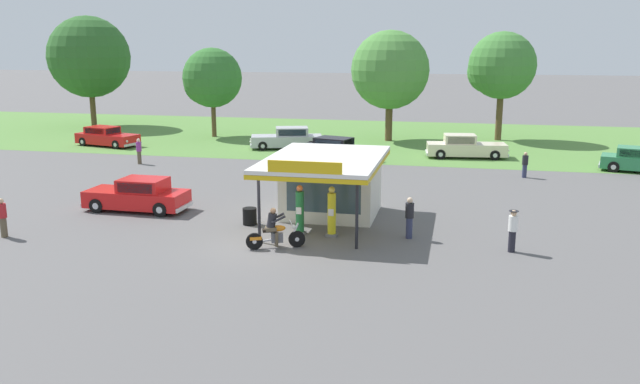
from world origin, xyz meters
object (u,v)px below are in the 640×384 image
parked_car_back_row_far_right (107,137)px  bystander_standing_back_lot (409,217)px  motorcycle_with_rider (275,232)px  parked_car_back_row_centre_right (335,150)px  gas_pump_offside (332,213)px  bystander_strolling_foreground (525,164)px  bystander_leaning_by_kiosk (139,151)px  bystander_chatting_near_pumps (3,217)px  parked_car_back_row_right (465,147)px  parked_car_back_row_centre (288,139)px  bystander_admiring_sedan (513,230)px  spare_tire_stack (250,216)px  gas_pump_nearside (300,212)px  featured_classic_sedan (138,196)px

parked_car_back_row_far_right → bystander_standing_back_lot: (24.38, -19.17, 0.20)m
motorcycle_with_rider → parked_car_back_row_centre_right: (-1.45, 19.26, 0.03)m
gas_pump_offside → bystander_strolling_foreground: bearing=58.1°
bystander_standing_back_lot → gas_pump_offside: bearing=-174.0°
parked_car_back_row_centre_right → gas_pump_offside: bearing=-79.4°
motorcycle_with_rider → bystander_leaning_by_kiosk: 20.26m
motorcycle_with_rider → bystander_chatting_near_pumps: bystander_chatting_near_pumps is taller
parked_car_back_row_right → bystander_chatting_near_pumps: (-17.99, -23.00, 0.13)m
motorcycle_with_rider → parked_car_back_row_far_right: 29.10m
bystander_chatting_near_pumps → bystander_leaning_by_kiosk: bearing=98.8°
gas_pump_offside → parked_car_back_row_centre_right: size_ratio=0.36×
parked_car_back_row_centre → bystander_strolling_foreground: parked_car_back_row_centre is taller
gas_pump_offside → parked_car_back_row_centre: size_ratio=0.36×
gas_pump_offside → parked_car_back_row_far_right: 28.88m
parked_car_back_row_centre_right → bystander_leaning_by_kiosk: bystander_leaning_by_kiosk is taller
bystander_admiring_sedan → bystander_strolling_foreground: size_ratio=1.07×
motorcycle_with_rider → bystander_standing_back_lot: bystander_standing_back_lot is taller
bystander_admiring_sedan → spare_tire_stack: (-10.69, 1.49, -0.49)m
gas_pump_offside → parked_car_back_row_far_right: (-21.31, 19.49, -0.25)m
gas_pump_offside → motorcycle_with_rider: (-1.78, -2.08, -0.28)m
parked_car_back_row_far_right → bystander_strolling_foreground: bearing=-10.7°
bystander_strolling_foreground → bystander_admiring_sedan: bearing=-96.6°
parked_car_back_row_centre → gas_pump_nearside: bearing=-73.6°
parked_car_back_row_centre → bystander_leaning_by_kiosk: size_ratio=3.44×
bystander_admiring_sedan → bystander_chatting_near_pumps: 19.85m
gas_pump_nearside → featured_classic_sedan: gas_pump_nearside is taller
gas_pump_offside → motorcycle_with_rider: size_ratio=0.96×
gas_pump_offside → bystander_chatting_near_pumps: (-12.76, -2.98, -0.10)m
bystander_leaning_by_kiosk → bystander_standing_back_lot: size_ratio=0.98×
gas_pump_offside → spare_tire_stack: gas_pump_offside is taller
bystander_standing_back_lot → parked_car_back_row_centre_right: bearing=110.5°
gas_pump_nearside → parked_car_back_row_far_right: size_ratio=0.38×
parked_car_back_row_centre_right → bystander_strolling_foreground: parked_car_back_row_centre_right is taller
gas_pump_nearside → bystander_leaning_by_kiosk: (-13.93, 13.05, -0.07)m
parked_car_back_row_centre_right → featured_classic_sedan: bearing=-112.8°
parked_car_back_row_centre → spare_tire_stack: (3.81, -20.36, -0.36)m
parked_car_back_row_far_right → bystander_strolling_foreground: 30.44m
bystander_admiring_sedan → bystander_strolling_foreground: bystander_admiring_sedan is taller
parked_car_back_row_far_right → parked_car_back_row_right: 26.54m
bystander_strolling_foreground → motorcycle_with_rider: bearing=-123.1°
spare_tire_stack → parked_car_back_row_centre_right: bearing=88.1°
parked_car_back_row_right → bystander_standing_back_lot: bearing=-96.2°
bystander_admiring_sedan → bystander_standing_back_lot: bearing=166.7°
gas_pump_nearside → parked_car_back_row_far_right: gas_pump_nearside is taller
bystander_strolling_foreground → parked_car_back_row_right: bearing=118.6°
parked_car_back_row_far_right → bystander_admiring_sedan: (28.25, -20.08, 0.17)m
parked_car_back_row_centre_right → parked_car_back_row_right: bearing=18.5°
gas_pump_offside → bystander_leaning_by_kiosk: 20.07m
parked_car_back_row_centre_right → parked_car_back_row_right: size_ratio=1.01×
parked_car_back_row_centre → bystander_standing_back_lot: bearing=-63.1°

